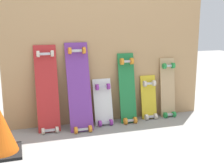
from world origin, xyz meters
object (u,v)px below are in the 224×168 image
object	(u,v)px
skateboard_white	(103,105)
skateboard_natural	(168,90)
skateboard_red	(47,92)
skateboard_green	(128,91)
skateboard_yellow	(149,100)
skateboard_purple	(79,90)

from	to	relation	value
skateboard_white	skateboard_natural	xyz separation A→B (m)	(0.79, 0.03, 0.10)
skateboard_red	skateboard_white	distance (m)	0.62
skateboard_red	skateboard_white	world-z (taller)	skateboard_red
skateboard_red	skateboard_green	size ratio (longest dim) A/B	1.14
skateboard_red	skateboard_yellow	xyz separation A→B (m)	(1.14, 0.03, -0.19)
skateboard_purple	skateboard_natural	world-z (taller)	skateboard_purple
skateboard_white	skateboard_natural	world-z (taller)	skateboard_natural
skateboard_purple	skateboard_white	bearing A→B (deg)	11.87
skateboard_green	skateboard_red	bearing A→B (deg)	-179.65
skateboard_red	skateboard_yellow	size ratio (longest dim) A/B	1.68
skateboard_purple	skateboard_natural	distance (m)	1.07
skateboard_red	skateboard_natural	bearing A→B (deg)	1.65
skateboard_purple	skateboard_natural	size ratio (longest dim) A/B	1.27
skateboard_red	skateboard_green	bearing A→B (deg)	0.35
skateboard_red	skateboard_yellow	distance (m)	1.15
skateboard_red	skateboard_yellow	bearing A→B (deg)	1.71
skateboard_red	skateboard_purple	world-z (taller)	skateboard_purple
skateboard_purple	skateboard_green	bearing A→B (deg)	5.25
skateboard_yellow	skateboard_natural	bearing A→B (deg)	1.37
skateboard_natural	skateboard_white	bearing A→B (deg)	-178.00
skateboard_green	skateboard_yellow	distance (m)	0.31
skateboard_white	skateboard_red	bearing A→B (deg)	-178.82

